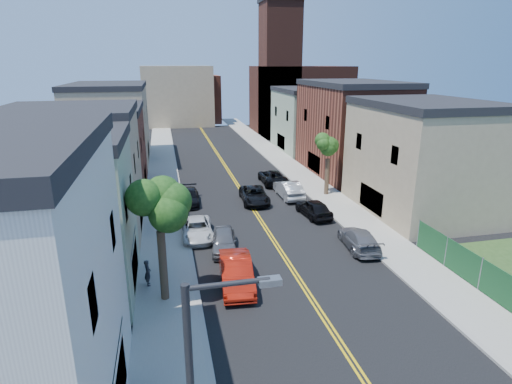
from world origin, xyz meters
TOP-DOWN VIEW (x-y plane):
  - sidewalk_left at (-7.90, 40.00)m, footprint 3.20×100.00m
  - sidewalk_right at (7.90, 40.00)m, footprint 3.20×100.00m
  - curb_left at (-6.15, 40.00)m, footprint 0.30×100.00m
  - curb_right at (6.15, 40.00)m, footprint 0.30×100.00m
  - bldg_left_palegrn at (-14.00, 16.00)m, footprint 9.00×8.00m
  - bldg_left_tan_near at (-14.00, 25.00)m, footprint 9.00×10.00m
  - bldg_left_brick at (-14.00, 36.00)m, footprint 9.00×12.00m
  - bldg_left_tan_far at (-14.00, 50.00)m, footprint 9.00×16.00m
  - bldg_right_tan at (14.00, 24.00)m, footprint 9.00×12.00m
  - bldg_right_brick at (14.00, 38.00)m, footprint 9.00×14.00m
  - bldg_right_palegrn at (14.00, 52.00)m, footprint 9.00×12.00m
  - church at (16.33, 67.07)m, footprint 16.20×14.20m
  - backdrop_left at (-4.00, 82.00)m, footprint 14.00×8.00m
  - backdrop_center at (0.00, 86.00)m, footprint 10.00×8.00m
  - fence_right at (9.50, 9.50)m, footprint 0.04×15.00m
  - tree_left_mid at (-7.88, 14.01)m, footprint 5.20×5.20m
  - tree_right_far at (7.92, 30.01)m, footprint 4.40×4.40m
  - red_sedan at (-3.80, 14.75)m, footprint 2.20×5.27m
  - white_pickup at (-5.42, 22.31)m, footprint 2.35×4.88m
  - grey_car_left at (-3.80, 19.62)m, footprint 2.23×4.41m
  - black_car_left at (-5.50, 30.33)m, footprint 2.11×4.69m
  - grey_car_right at (5.50, 17.91)m, footprint 2.46×4.99m
  - black_car_right at (4.61, 24.64)m, footprint 2.26×4.62m
  - silver_car_right at (4.07, 30.17)m, footprint 1.85×5.07m
  - dark_car_right_far at (3.80, 35.31)m, footprint 2.48×5.27m
  - black_suv_lane at (0.50, 29.40)m, footprint 2.62×5.24m
  - pedestrian_left at (-8.82, 15.65)m, footprint 0.44×0.61m

SIDE VIEW (x-z plane):
  - sidewalk_left at x=-7.90m, z-range 0.00..0.15m
  - sidewalk_right at x=7.90m, z-range 0.00..0.15m
  - curb_left at x=-6.15m, z-range 0.00..0.15m
  - curb_right at x=6.15m, z-range 0.00..0.15m
  - black_car_left at x=-5.50m, z-range 0.00..1.33m
  - white_pickup at x=-5.42m, z-range 0.00..1.34m
  - grey_car_right at x=5.50m, z-range 0.00..1.39m
  - black_suv_lane at x=0.50m, z-range 0.00..1.42m
  - grey_car_left at x=-3.80m, z-range 0.00..1.44m
  - dark_car_right_far at x=3.80m, z-range 0.00..1.46m
  - black_car_right at x=4.61m, z-range 0.00..1.52m
  - silver_car_right at x=4.07m, z-range 0.00..1.66m
  - red_sedan at x=-3.80m, z-range 0.00..1.69m
  - pedestrian_left at x=-8.82m, z-range 0.15..1.72m
  - fence_right at x=9.50m, z-range 0.15..2.05m
  - bldg_left_brick at x=-14.00m, z-range 0.00..8.00m
  - bldg_left_palegrn at x=-14.00m, z-range 0.00..8.50m
  - bldg_right_palegrn at x=14.00m, z-range 0.00..8.50m
  - bldg_left_tan_near at x=-14.00m, z-range 0.00..9.00m
  - bldg_right_tan at x=14.00m, z-range 0.00..9.00m
  - bldg_left_tan_far at x=-14.00m, z-range 0.00..9.50m
  - bldg_right_brick at x=14.00m, z-range 0.00..10.00m
  - backdrop_center at x=0.00m, z-range 0.00..10.00m
  - tree_right_far at x=7.92m, z-range 1.74..9.77m
  - backdrop_left at x=-4.00m, z-range 0.00..12.00m
  - tree_left_mid at x=-7.88m, z-range 1.94..11.23m
  - church at x=16.33m, z-range -4.06..18.54m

